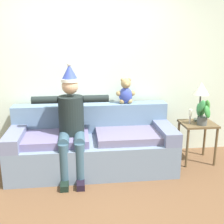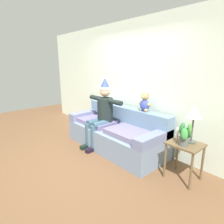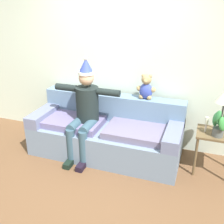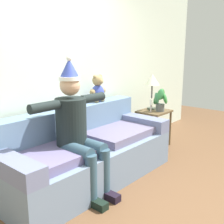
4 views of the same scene
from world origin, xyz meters
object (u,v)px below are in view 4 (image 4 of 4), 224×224
(teddy_bear, at_px, (98,90))
(potted_plant, at_px, (160,100))
(candle_tall, at_px, (151,104))
(side_table, at_px, (154,117))
(person_seated, at_px, (77,126))
(table_lamp, at_px, (152,81))
(couch, at_px, (86,153))

(teddy_bear, xyz_separation_m, potted_plant, (1.06, -0.36, -0.25))
(candle_tall, bearing_deg, potted_plant, -23.64)
(side_table, distance_m, potted_plant, 0.31)
(person_seated, xyz_separation_m, table_lamp, (1.89, 0.26, 0.30))
(couch, xyz_separation_m, teddy_bear, (0.52, 0.28, 0.70))
(teddy_bear, height_order, candle_tall, teddy_bear)
(table_lamp, bearing_deg, potted_plant, -98.14)
(potted_plant, distance_m, candle_tall, 0.17)
(potted_plant, bearing_deg, side_table, 101.16)
(person_seated, xyz_separation_m, teddy_bear, (0.81, 0.45, 0.26))
(couch, height_order, person_seated, person_seated)
(person_seated, xyz_separation_m, side_table, (1.85, 0.18, -0.28))
(couch, relative_size, table_lamp, 3.88)
(teddy_bear, bearing_deg, table_lamp, -9.80)
(side_table, bearing_deg, teddy_bear, 165.29)
(candle_tall, bearing_deg, side_table, 8.24)
(couch, xyz_separation_m, candle_tall, (1.43, -0.01, 0.41))
(teddy_bear, height_order, side_table, teddy_bear)
(person_seated, relative_size, side_table, 2.51)
(side_table, bearing_deg, person_seated, -174.52)
(couch, height_order, side_table, couch)
(candle_tall, bearing_deg, teddy_bear, 162.01)
(teddy_bear, bearing_deg, person_seated, -150.73)
(teddy_bear, bearing_deg, side_table, -14.71)
(couch, height_order, teddy_bear, teddy_bear)
(person_seated, height_order, side_table, person_seated)
(table_lamp, bearing_deg, person_seated, -172.06)
(side_table, bearing_deg, potted_plant, -78.84)
(side_table, height_order, potted_plant, potted_plant)
(teddy_bear, bearing_deg, couch, -151.61)
(table_lamp, bearing_deg, teddy_bear, 170.20)
(side_table, xyz_separation_m, potted_plant, (0.02, -0.09, 0.29))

